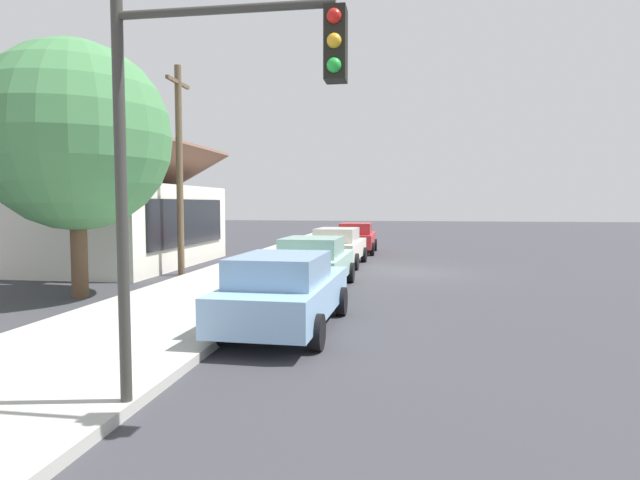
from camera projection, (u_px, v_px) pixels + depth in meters
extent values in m
plane|color=#38383D|center=(409.00, 273.00, 19.91)|extent=(120.00, 120.00, 0.00)
cube|color=#B2AFA8|center=(265.00, 268.00, 20.77)|extent=(60.00, 4.20, 0.16)
cube|color=#8CB7E0|center=(286.00, 296.00, 10.92)|extent=(4.91, 2.00, 0.70)
cube|color=#779CBE|center=(280.00, 269.00, 10.40)|extent=(2.38, 1.70, 0.56)
cylinder|color=black|center=(264.00, 299.00, 12.59)|extent=(0.67, 0.24, 0.66)
cylinder|color=black|center=(341.00, 301.00, 12.25)|extent=(0.67, 0.24, 0.66)
cylinder|color=black|center=(217.00, 328.00, 9.64)|extent=(0.67, 0.24, 0.66)
cylinder|color=black|center=(317.00, 332.00, 9.30)|extent=(0.67, 0.24, 0.66)
cube|color=#9ED1BC|center=(315.00, 266.00, 16.17)|extent=(4.43, 1.97, 0.70)
cube|color=#86B1A0|center=(312.00, 247.00, 15.70)|extent=(2.14, 1.69, 0.56)
cylinder|color=black|center=(295.00, 271.00, 17.69)|extent=(0.66, 0.23, 0.66)
cylinder|color=black|center=(350.00, 273.00, 17.37)|extent=(0.66, 0.23, 0.66)
cylinder|color=black|center=(274.00, 283.00, 15.02)|extent=(0.66, 0.23, 0.66)
cylinder|color=black|center=(339.00, 285.00, 14.70)|extent=(0.66, 0.23, 0.66)
cube|color=silver|center=(339.00, 249.00, 22.20)|extent=(4.74, 2.00, 0.70)
cube|color=beige|center=(337.00, 235.00, 21.70)|extent=(2.30, 1.68, 0.56)
cylinder|color=black|center=(324.00, 254.00, 23.81)|extent=(0.67, 0.25, 0.66)
cylinder|color=black|center=(364.00, 255.00, 23.46)|extent=(0.67, 0.25, 0.66)
cylinder|color=black|center=(310.00, 261.00, 20.98)|extent=(0.67, 0.25, 0.66)
cylinder|color=black|center=(356.00, 262.00, 20.63)|extent=(0.67, 0.25, 0.66)
cube|color=red|center=(357.00, 240.00, 27.83)|extent=(4.40, 1.78, 0.70)
cube|color=#A9272B|center=(356.00, 228.00, 27.36)|extent=(2.11, 1.56, 0.56)
cylinder|color=black|center=(343.00, 244.00, 29.34)|extent=(0.66, 0.22, 0.66)
cylinder|color=black|center=(375.00, 245.00, 29.06)|extent=(0.66, 0.22, 0.66)
cylinder|color=black|center=(337.00, 249.00, 26.65)|extent=(0.66, 0.22, 0.66)
cylinder|color=black|center=(372.00, 249.00, 26.38)|extent=(0.66, 0.22, 0.66)
cube|color=silver|center=(119.00, 226.00, 22.10)|extent=(9.09, 6.14, 3.34)
cube|color=black|center=(189.00, 222.00, 21.61)|extent=(7.27, 0.08, 1.87)
cube|color=brown|center=(152.00, 166.00, 21.70)|extent=(9.69, 3.36, 1.89)
cube|color=brown|center=(83.00, 167.00, 22.17)|extent=(9.69, 3.36, 1.89)
cylinder|color=brown|center=(79.00, 243.00, 14.52)|extent=(0.44, 0.44, 3.01)
sphere|color=#47844C|center=(76.00, 136.00, 14.32)|extent=(5.11, 5.11, 5.11)
cylinder|color=#383833|center=(122.00, 203.00, 6.36)|extent=(0.14, 0.14, 5.20)
cylinder|color=#383833|center=(223.00, 10.00, 6.01)|extent=(0.10, 2.60, 0.10)
cube|color=black|center=(336.00, 45.00, 5.84)|extent=(0.28, 0.24, 0.80)
sphere|color=red|center=(334.00, 16.00, 5.67)|extent=(0.16, 0.16, 0.16)
sphere|color=yellow|center=(334.00, 41.00, 5.69)|extent=(0.16, 0.16, 0.16)
sphere|color=green|center=(334.00, 65.00, 5.71)|extent=(0.16, 0.16, 0.16)
cylinder|color=brown|center=(180.00, 172.00, 18.98)|extent=(0.24, 0.24, 7.50)
cube|color=brown|center=(178.00, 82.00, 18.76)|extent=(1.80, 0.12, 0.12)
cylinder|color=red|center=(318.00, 249.00, 25.03)|extent=(0.22, 0.22, 0.55)
sphere|color=red|center=(318.00, 242.00, 25.01)|extent=(0.18, 0.18, 0.18)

